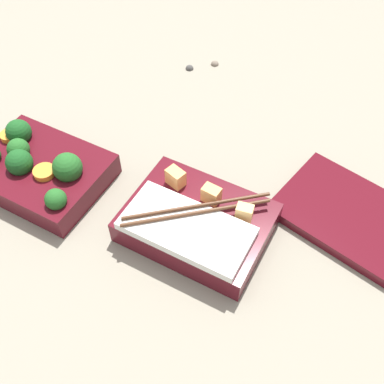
# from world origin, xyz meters

# --- Properties ---
(ground_plane) EXTENTS (3.00, 3.00, 0.00)m
(ground_plane) POSITION_xyz_m (0.00, 0.00, 0.00)
(ground_plane) COLOR gray
(bento_tray_vegetable) EXTENTS (0.19, 0.15, 0.07)m
(bento_tray_vegetable) POSITION_xyz_m (-0.12, -0.02, 0.03)
(bento_tray_vegetable) COLOR #510F19
(bento_tray_vegetable) RESTS_ON ground_plane
(bento_tray_rice) EXTENTS (0.19, 0.15, 0.06)m
(bento_tray_rice) POSITION_xyz_m (0.13, 0.00, 0.02)
(bento_tray_rice) COLOR #510F19
(bento_tray_rice) RESTS_ON ground_plane
(bento_lid) EXTENTS (0.21, 0.18, 0.02)m
(bento_lid) POSITION_xyz_m (0.31, 0.13, 0.01)
(bento_lid) COLOR #510F19
(bento_lid) RESTS_ON ground_plane
(pebble_1) EXTENTS (0.02, 0.02, 0.02)m
(pebble_1) POSITION_xyz_m (-0.02, 0.37, 0.00)
(pebble_1) COLOR #7A6B5B
(pebble_1) RESTS_ON ground_plane
(pebble_2) EXTENTS (0.02, 0.02, 0.02)m
(pebble_2) POSITION_xyz_m (-0.06, 0.34, 0.00)
(pebble_2) COLOR #474442
(pebble_2) RESTS_ON ground_plane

